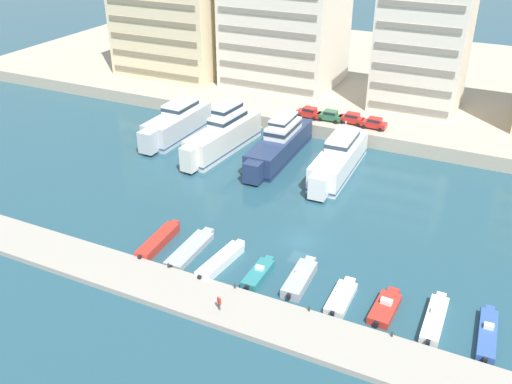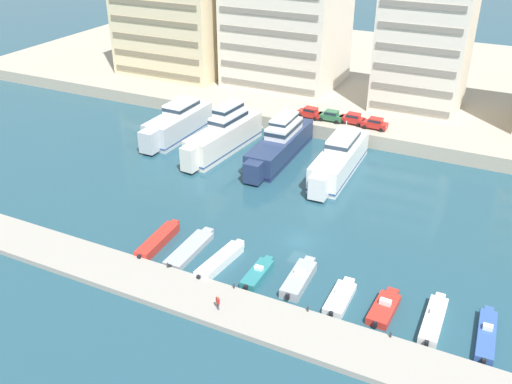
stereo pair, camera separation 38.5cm
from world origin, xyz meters
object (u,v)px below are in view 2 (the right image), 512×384
motorboat_teal_center_left (258,273)px  motorboat_white_mid_left (220,261)px  yacht_ivory_left (224,135)px  yacht_white_center_left (339,159)px  yacht_navy_mid_left (280,144)px  motorboat_white_center_right (340,297)px  motorboat_blue_far_right (486,335)px  yacht_silver_far_left (178,123)px  pedestrian_near_edge (218,302)px  motorboat_red_far_left (158,240)px  car_red_center_left (375,123)px  motorboat_white_right (434,320)px  motorboat_red_mid_right (384,308)px  car_red_mid_left (353,118)px  motorboat_grey_left (190,249)px  car_green_left (331,115)px  car_red_far_left (310,112)px  motorboat_grey_center (299,278)px

motorboat_teal_center_left → motorboat_white_mid_left: bearing=177.9°
yacht_ivory_left → motorboat_teal_center_left: size_ratio=3.16×
yacht_white_center_left → motorboat_white_mid_left: bearing=-98.6°
yacht_navy_mid_left → motorboat_white_center_right: (19.53, -28.68, -1.91)m
motorboat_white_center_right → motorboat_blue_far_right: motorboat_blue_far_right is taller
yacht_silver_far_left → pedestrian_near_edge: 45.71m
motorboat_red_far_left → motorboat_white_center_right: 22.37m
car_red_center_left → motorboat_white_right: bearing=-66.6°
motorboat_teal_center_left → motorboat_red_mid_right: (13.61, 0.41, -0.00)m
car_red_center_left → yacht_ivory_left: bearing=-145.4°
yacht_ivory_left → yacht_white_center_left: size_ratio=1.00×
yacht_navy_mid_left → car_red_mid_left: 14.75m
motorboat_white_mid_left → pedestrian_near_edge: bearing=-62.1°
yacht_navy_mid_left → motorboat_grey_left: (1.26, -27.90, -1.94)m
motorboat_teal_center_left → pedestrian_near_edge: bearing=-96.3°
yacht_ivory_left → motorboat_grey_left: size_ratio=2.19×
motorboat_white_right → car_green_left: 47.53m
car_red_far_left → pedestrian_near_edge: car_red_far_left is taller
yacht_ivory_left → motorboat_red_mid_right: bearing=-39.3°
motorboat_white_mid_left → pedestrian_near_edge: pedestrian_near_edge is taller
motorboat_grey_center → motorboat_white_center_right: bearing=-10.3°
car_red_far_left → car_green_left: same height
motorboat_teal_center_left → car_red_far_left: size_ratio=1.45×
yacht_white_center_left → motorboat_red_far_left: 30.05m
yacht_white_center_left → motorboat_red_far_left: yacht_white_center_left is taller
motorboat_red_far_left → motorboat_white_right: size_ratio=1.07×
yacht_silver_far_left → yacht_ivory_left: size_ratio=0.90×
car_red_center_left → motorboat_white_mid_left: bearing=-97.8°
car_red_far_left → car_red_center_left: size_ratio=1.02×
motorboat_grey_center → car_red_far_left: (-14.64, 40.06, 2.71)m
car_red_far_left → motorboat_grey_left: bearing=-88.3°
car_green_left → car_red_mid_left: same height
motorboat_teal_center_left → motorboat_white_center_right: motorboat_teal_center_left is taller
yacht_silver_far_left → motorboat_grey_center: yacht_silver_far_left is taller
car_red_mid_left → pedestrian_near_edge: (2.20, -48.72, -1.66)m
motorboat_white_mid_left → motorboat_red_mid_right: bearing=0.7°
motorboat_white_center_right → car_green_left: (-15.83, 41.05, 2.87)m
motorboat_grey_center → motorboat_red_mid_right: 9.27m
motorboat_white_mid_left → yacht_ivory_left: bearing=118.2°
yacht_navy_mid_left → car_red_center_left: yacht_navy_mid_left is taller
yacht_white_center_left → motorboat_grey_left: (-8.53, -26.82, -1.83)m
car_green_left → motorboat_red_mid_right: bearing=-63.6°
motorboat_grey_left → car_red_mid_left: (6.06, 40.67, 2.90)m
car_red_mid_left → car_red_far_left: bearing=-176.0°
motorboat_white_mid_left → pedestrian_near_edge: size_ratio=5.06×
motorboat_white_mid_left → pedestrian_near_edge: 8.38m
motorboat_grey_center → car_red_mid_left: bearing=100.3°
motorboat_red_far_left → car_red_far_left: size_ratio=1.98×
yacht_white_center_left → motorboat_grey_center: size_ratio=2.65×
motorboat_white_right → yacht_white_center_left: bearing=124.9°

